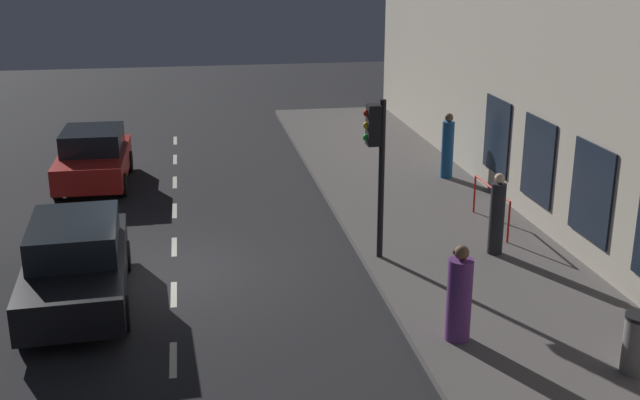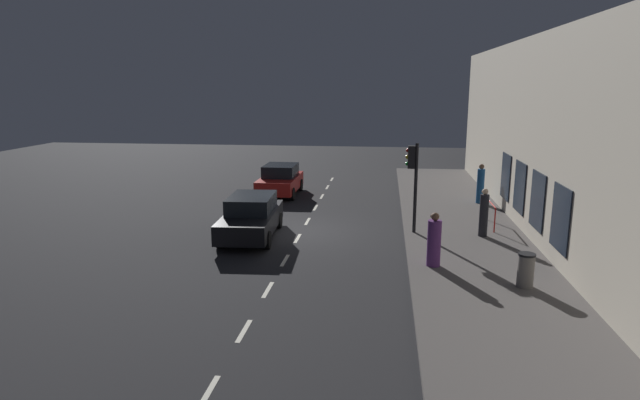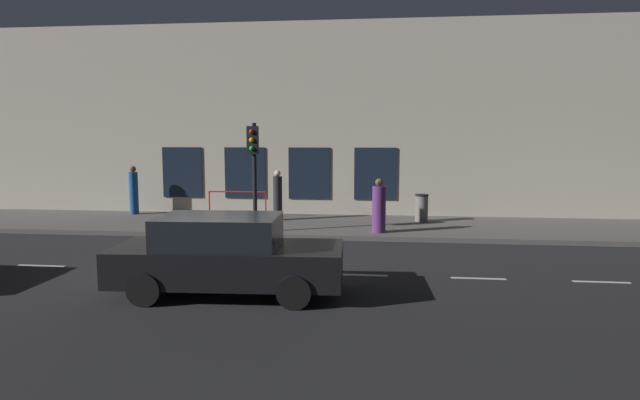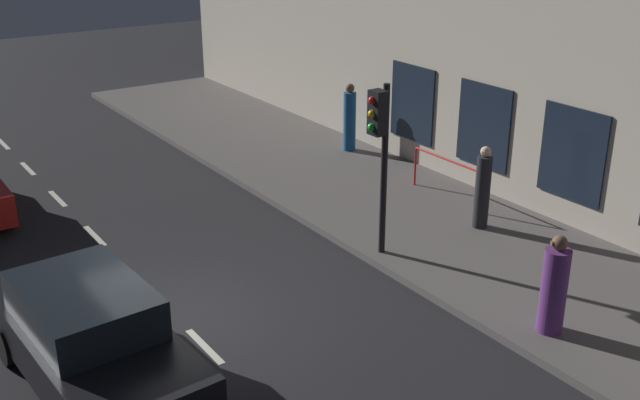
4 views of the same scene
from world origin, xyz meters
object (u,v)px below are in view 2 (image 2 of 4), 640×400
(parked_car_0, at_px, (280,180))
(pedestrian_2, at_px, (480,185))
(traffic_light, at_px, (413,170))
(parked_car_1, at_px, (251,217))
(pedestrian_1, at_px, (434,242))
(trash_bin, at_px, (526,270))
(pedestrian_0, at_px, (484,214))

(parked_car_0, bearing_deg, pedestrian_2, 171.93)
(traffic_light, height_order, parked_car_1, traffic_light)
(traffic_light, xyz_separation_m, parked_car_0, (-6.46, 7.10, -1.76))
(pedestrian_1, xyz_separation_m, pedestrian_2, (2.96, 9.46, 0.11))
(parked_car_0, bearing_deg, trash_bin, 127.46)
(parked_car_0, height_order, trash_bin, parked_car_0)
(pedestrian_0, relative_size, pedestrian_1, 1.06)
(traffic_light, xyz_separation_m, trash_bin, (2.91, -5.35, -1.91))
(pedestrian_1, relative_size, trash_bin, 1.76)
(parked_car_0, relative_size, pedestrian_0, 2.22)
(pedestrian_0, bearing_deg, pedestrian_2, -27.51)
(traffic_light, relative_size, parked_car_0, 0.85)
(pedestrian_1, bearing_deg, trash_bin, -95.12)
(parked_car_0, xyz_separation_m, trash_bin, (9.37, -12.45, -0.15))
(pedestrian_0, relative_size, pedestrian_2, 0.96)
(parked_car_0, height_order, pedestrian_2, pedestrian_2)
(traffic_light, relative_size, pedestrian_0, 1.89)
(pedestrian_2, bearing_deg, trash_bin, -45.86)
(traffic_light, xyz_separation_m, pedestrian_0, (2.64, -0.23, -1.55))
(pedestrian_1, height_order, trash_bin, pedestrian_1)
(pedestrian_0, bearing_deg, trash_bin, 163.83)
(pedestrian_0, height_order, pedestrian_2, pedestrian_2)
(pedestrian_1, bearing_deg, pedestrian_0, -3.24)
(traffic_light, relative_size, pedestrian_2, 1.82)
(parked_car_0, height_order, pedestrian_0, pedestrian_0)
(parked_car_0, relative_size, pedestrian_2, 2.13)
(parked_car_0, bearing_deg, parked_car_1, 93.72)
(pedestrian_2, bearing_deg, parked_car_1, -98.58)
(pedestrian_1, bearing_deg, pedestrian_2, 9.58)
(traffic_light, relative_size, parked_car_1, 0.74)
(parked_car_0, bearing_deg, traffic_light, 132.80)
(parked_car_0, relative_size, trash_bin, 4.14)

